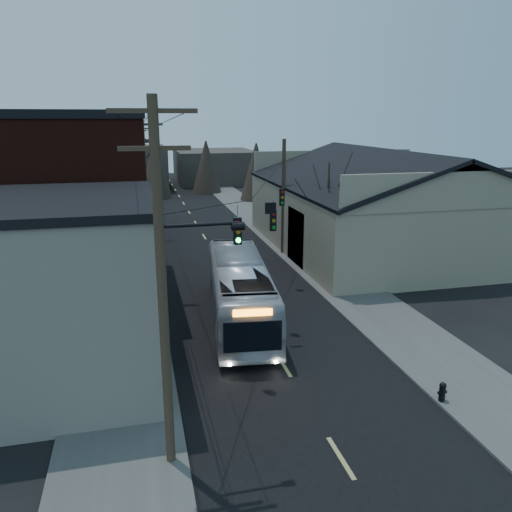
% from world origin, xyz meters
% --- Properties ---
extents(ground, '(160.00, 160.00, 0.00)m').
position_xyz_m(ground, '(0.00, 0.00, 0.00)').
color(ground, black).
rests_on(ground, ground).
extents(road_surface, '(9.00, 110.00, 0.02)m').
position_xyz_m(road_surface, '(0.00, 30.00, 0.01)').
color(road_surface, black).
rests_on(road_surface, ground).
extents(sidewalk_left, '(4.00, 110.00, 0.12)m').
position_xyz_m(sidewalk_left, '(-6.50, 30.00, 0.06)').
color(sidewalk_left, '#474744').
rests_on(sidewalk_left, ground).
extents(sidewalk_right, '(4.00, 110.00, 0.12)m').
position_xyz_m(sidewalk_right, '(6.50, 30.00, 0.06)').
color(sidewalk_right, '#474744').
rests_on(sidewalk_right, ground).
extents(building_clapboard, '(8.00, 8.00, 7.00)m').
position_xyz_m(building_clapboard, '(-9.00, 9.00, 3.50)').
color(building_clapboard, slate).
rests_on(building_clapboard, ground).
extents(building_brick, '(10.00, 12.00, 10.00)m').
position_xyz_m(building_brick, '(-10.00, 20.00, 5.00)').
color(building_brick, black).
rests_on(building_brick, ground).
extents(building_left_far, '(9.00, 14.00, 7.00)m').
position_xyz_m(building_left_far, '(-9.50, 36.00, 3.50)').
color(building_left_far, '#332E29').
rests_on(building_left_far, ground).
extents(warehouse, '(16.16, 20.60, 7.73)m').
position_xyz_m(warehouse, '(13.00, 25.00, 2.70)').
color(warehouse, gray).
rests_on(warehouse, ground).
extents(building_far_left, '(10.00, 12.00, 6.00)m').
position_xyz_m(building_far_left, '(-6.00, 65.00, 3.00)').
color(building_far_left, '#332E29').
rests_on(building_far_left, ground).
extents(building_far_right, '(12.00, 14.00, 5.00)m').
position_xyz_m(building_far_right, '(7.00, 70.00, 2.50)').
color(building_far_right, '#332E29').
rests_on(building_far_right, ground).
extents(bare_tree, '(0.40, 0.40, 7.20)m').
position_xyz_m(bare_tree, '(6.50, 20.00, 3.60)').
color(bare_tree, black).
rests_on(bare_tree, ground).
extents(utility_lines, '(11.24, 45.28, 10.50)m').
position_xyz_m(utility_lines, '(-3.11, 24.14, 4.95)').
color(utility_lines, '#382B1E').
rests_on(utility_lines, ground).
extents(bus, '(3.98, 11.68, 3.19)m').
position_xyz_m(bus, '(-0.76, 13.21, 1.59)').
color(bus, '#B3B7C0').
rests_on(bus, ground).
extents(parked_car, '(1.81, 4.39, 1.41)m').
position_xyz_m(parked_car, '(-4.30, 37.56, 0.71)').
color(parked_car, '#929599').
rests_on(parked_car, ground).
extents(fire_hydrant, '(0.34, 0.25, 0.72)m').
position_xyz_m(fire_hydrant, '(4.70, 3.94, 0.51)').
color(fire_hydrant, black).
rests_on(fire_hydrant, sidewalk_right).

